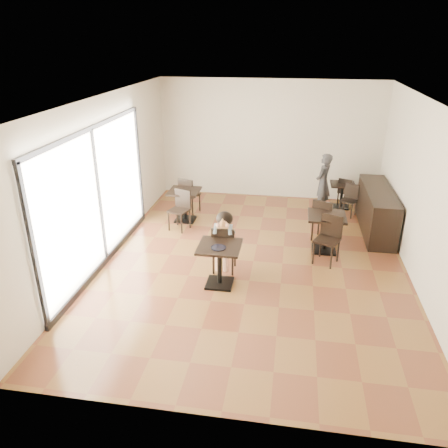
% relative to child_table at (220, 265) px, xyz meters
% --- Properties ---
extents(floor, '(6.00, 8.00, 0.01)m').
position_rel_child_table_xyz_m(floor, '(0.53, 0.99, -0.40)').
color(floor, brown).
rests_on(floor, ground).
extents(ceiling, '(6.00, 8.00, 0.01)m').
position_rel_child_table_xyz_m(ceiling, '(0.53, 0.99, 2.80)').
color(ceiling, white).
rests_on(ceiling, floor).
extents(wall_back, '(6.00, 0.01, 3.20)m').
position_rel_child_table_xyz_m(wall_back, '(0.53, 4.99, 1.20)').
color(wall_back, beige).
rests_on(wall_back, floor).
extents(wall_front, '(6.00, 0.01, 3.20)m').
position_rel_child_table_xyz_m(wall_front, '(0.53, -3.01, 1.20)').
color(wall_front, beige).
rests_on(wall_front, floor).
extents(wall_left, '(0.01, 8.00, 3.20)m').
position_rel_child_table_xyz_m(wall_left, '(-2.47, 0.99, 1.20)').
color(wall_left, beige).
rests_on(wall_left, floor).
extents(wall_right, '(0.01, 8.00, 3.20)m').
position_rel_child_table_xyz_m(wall_right, '(3.53, 0.99, 1.20)').
color(wall_right, beige).
rests_on(wall_right, floor).
extents(storefront_window, '(0.04, 4.50, 2.60)m').
position_rel_child_table_xyz_m(storefront_window, '(-2.44, 0.49, 1.00)').
color(storefront_window, white).
rests_on(storefront_window, floor).
extents(child_table, '(0.76, 0.76, 0.80)m').
position_rel_child_table_xyz_m(child_table, '(0.00, 0.00, 0.00)').
color(child_table, black).
rests_on(child_table, floor).
extents(child_chair, '(0.43, 0.43, 0.96)m').
position_rel_child_table_xyz_m(child_chair, '(0.00, 0.55, 0.08)').
color(child_chair, black).
rests_on(child_chair, floor).
extents(child, '(0.43, 0.60, 1.21)m').
position_rel_child_table_xyz_m(child, '(0.00, 0.55, 0.21)').
color(child, gray).
rests_on(child, child_chair).
extents(plate, '(0.27, 0.27, 0.02)m').
position_rel_child_table_xyz_m(plate, '(0.00, -0.10, 0.41)').
color(plate, black).
rests_on(plate, child_table).
extents(pizza_slice, '(0.28, 0.22, 0.06)m').
position_rel_child_table_xyz_m(pizza_slice, '(0.00, 0.36, 0.65)').
color(pizza_slice, tan).
rests_on(pizza_slice, child).
extents(adult_patron, '(0.56, 0.65, 1.51)m').
position_rel_child_table_xyz_m(adult_patron, '(1.99, 4.06, 0.36)').
color(adult_patron, '#3B3B40').
rests_on(adult_patron, floor).
extents(cafe_table_mid, '(1.02, 1.02, 0.81)m').
position_rel_child_table_xyz_m(cafe_table_mid, '(1.96, 1.72, 0.01)').
color(cafe_table_mid, black).
rests_on(cafe_table_mid, floor).
extents(cafe_table_left, '(0.93, 0.93, 0.78)m').
position_rel_child_table_xyz_m(cafe_table_left, '(-1.36, 2.85, -0.01)').
color(cafe_table_left, black).
rests_on(cafe_table_left, floor).
extents(cafe_table_back, '(0.83, 0.83, 0.66)m').
position_rel_child_table_xyz_m(cafe_table_back, '(2.52, 4.36, -0.07)').
color(cafe_table_back, black).
rests_on(cafe_table_back, floor).
extents(chair_mid_a, '(0.58, 0.58, 0.98)m').
position_rel_child_table_xyz_m(chair_mid_a, '(1.96, 2.27, 0.09)').
color(chair_mid_a, black).
rests_on(chair_mid_a, floor).
extents(chair_mid_b, '(0.58, 0.58, 0.98)m').
position_rel_child_table_xyz_m(chair_mid_b, '(1.96, 1.17, 0.09)').
color(chair_mid_b, black).
rests_on(chair_mid_b, floor).
extents(chair_left_a, '(0.53, 0.53, 0.94)m').
position_rel_child_table_xyz_m(chair_left_a, '(-1.36, 3.40, 0.07)').
color(chair_left_a, black).
rests_on(chair_left_a, floor).
extents(chair_left_b, '(0.53, 0.53, 0.94)m').
position_rel_child_table_xyz_m(chair_left_b, '(-1.36, 2.30, 0.07)').
color(chair_left_b, black).
rests_on(chair_left_b, floor).
extents(chair_back_a, '(0.47, 0.47, 0.79)m').
position_rel_child_table_xyz_m(chair_back_a, '(2.64, 4.49, -0.00)').
color(chair_back_a, black).
rests_on(chair_back_a, floor).
extents(chair_back_b, '(0.47, 0.47, 0.79)m').
position_rel_child_table_xyz_m(chair_back_b, '(2.64, 3.81, -0.00)').
color(chair_back_b, black).
rests_on(chair_back_b, floor).
extents(service_counter, '(0.60, 2.40, 1.00)m').
position_rel_child_table_xyz_m(service_counter, '(3.18, 2.99, 0.10)').
color(service_counter, black).
rests_on(service_counter, floor).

